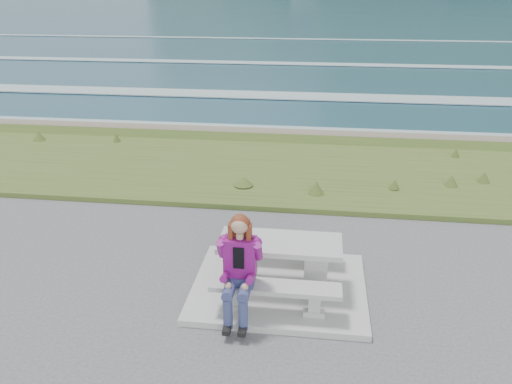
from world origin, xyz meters
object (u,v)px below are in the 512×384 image
Objects in this scene: picnic_table at (280,251)px; bench_seaward at (283,242)px; seated_woman at (239,283)px; bench_landward at (275,291)px.

bench_seaward is at bearing 90.00° from picnic_table.
seated_woman reaches higher than picnic_table.
picnic_table is 0.97m from seated_woman.
seated_woman is at bearing -107.39° from bench_seaward.
bench_landward is (0.00, -0.70, -0.23)m from picnic_table.
seated_woman is (-0.48, -1.54, 0.19)m from bench_seaward.
bench_landward is at bearing 16.59° from seated_woman.
picnic_table is 0.74m from bench_seaward.
picnic_table reaches higher than bench_seaward.
bench_seaward is (0.00, 1.40, 0.00)m from bench_landward.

